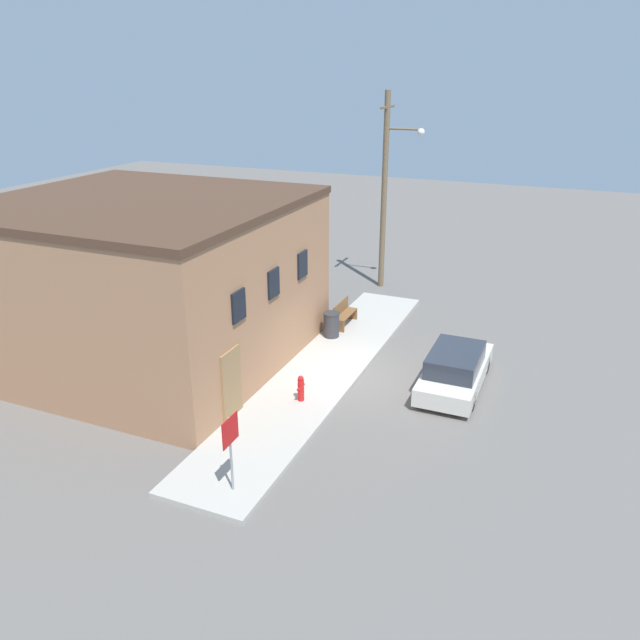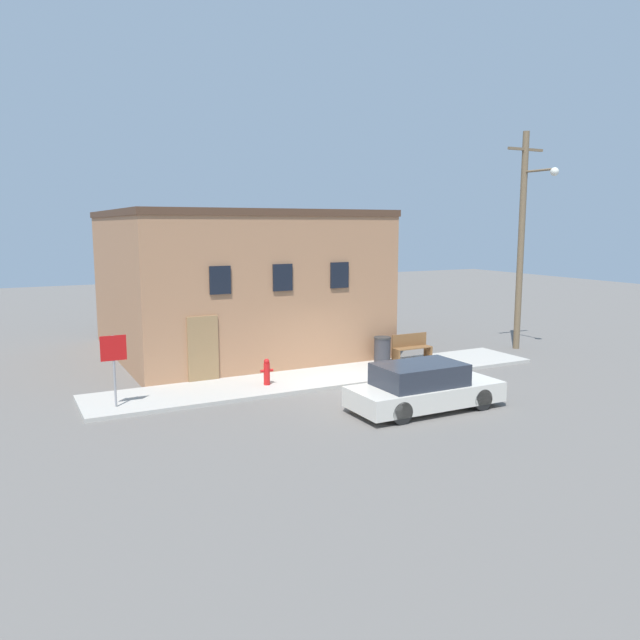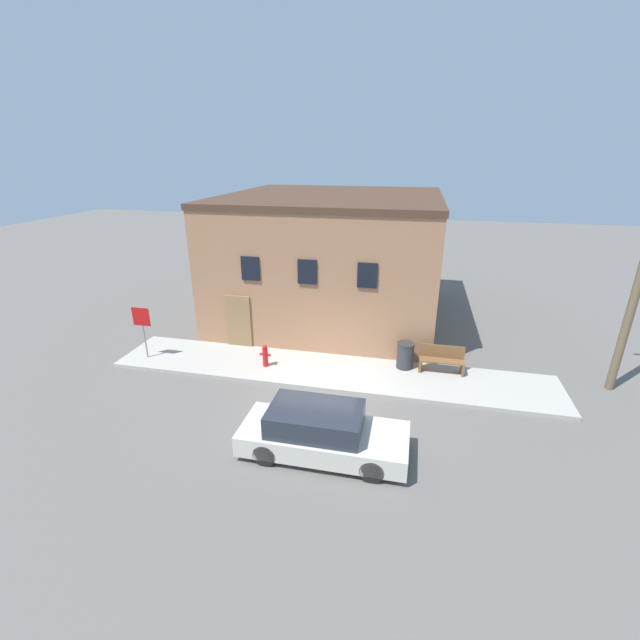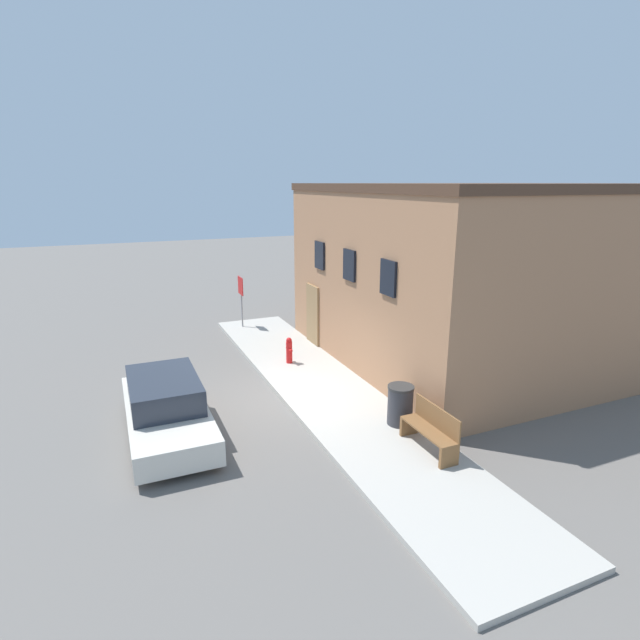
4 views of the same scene
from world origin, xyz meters
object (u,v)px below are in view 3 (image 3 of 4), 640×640
fire_hydrant (265,355)px  trash_bin (405,355)px  stop_sign (142,323)px  parked_car (321,432)px  bench (442,360)px

fire_hydrant → trash_bin: size_ratio=0.87×
stop_sign → parked_car: stop_sign is taller
stop_sign → parked_car: 8.48m
fire_hydrant → parked_car: size_ratio=0.19×
fire_hydrant → bench: 6.25m
trash_bin → parked_car: (-1.95, -5.06, 0.02)m
stop_sign → trash_bin: 9.63m
stop_sign → bench: (10.76, 1.27, -0.93)m
fire_hydrant → stop_sign: bearing=-176.1°
trash_bin → bench: bearing=-1.1°
stop_sign → trash_bin: (9.50, 1.30, -0.91)m
fire_hydrant → trash_bin: 5.01m
stop_sign → fire_hydrant: bearing=3.9°
bench → parked_car: (-3.21, -5.04, 0.04)m
bench → parked_car: bearing=-122.5°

